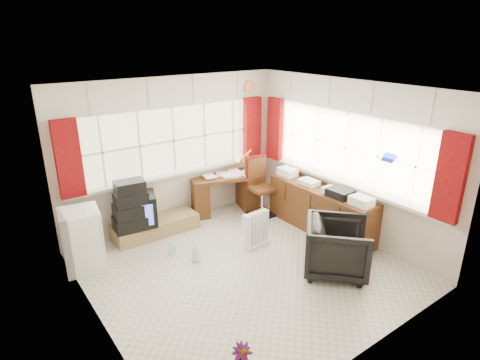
# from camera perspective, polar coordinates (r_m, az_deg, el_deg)

# --- Properties ---
(ground) EXTENTS (4.00, 4.00, 0.00)m
(ground) POSITION_cam_1_polar(r_m,az_deg,el_deg) (5.82, 0.61, -12.45)
(ground) COLOR beige
(ground) RESTS_ON ground
(room_walls) EXTENTS (4.00, 4.00, 4.00)m
(room_walls) POSITION_cam_1_polar(r_m,az_deg,el_deg) (5.16, 0.67, 1.69)
(room_walls) COLOR beige
(room_walls) RESTS_ON ground
(window_back) EXTENTS (3.70, 0.12, 3.60)m
(window_back) POSITION_cam_1_polar(r_m,az_deg,el_deg) (6.91, -9.04, 1.46)
(window_back) COLOR #F5EBC2
(window_back) RESTS_ON room_walls
(window_right) EXTENTS (0.12, 3.70, 3.60)m
(window_right) POSITION_cam_1_polar(r_m,az_deg,el_deg) (6.63, 14.22, 0.26)
(window_right) COLOR #F5EBC2
(window_right) RESTS_ON room_walls
(curtains) EXTENTS (3.83, 3.83, 1.15)m
(curtains) POSITION_cam_1_polar(r_m,az_deg,el_deg) (6.42, 2.34, 4.99)
(curtains) COLOR maroon
(curtains) RESTS_ON room_walls
(overhead_cabinets) EXTENTS (3.98, 3.98, 0.48)m
(overhead_cabinets) POSITION_cam_1_polar(r_m,az_deg,el_deg) (6.33, 2.53, 12.13)
(overhead_cabinets) COLOR silver
(overhead_cabinets) RESTS_ON room_walls
(desk) EXTENTS (1.35, 0.93, 0.75)m
(desk) POSITION_cam_1_polar(r_m,az_deg,el_deg) (7.40, -2.34, -1.58)
(desk) COLOR #4D2A12
(desk) RESTS_ON ground
(desk_lamp) EXTENTS (0.16, 0.14, 0.44)m
(desk_lamp) POSITION_cam_1_polar(r_m,az_deg,el_deg) (7.32, 1.15, 3.30)
(desk_lamp) COLOR yellow
(desk_lamp) RESTS_ON desk
(task_chair) EXTENTS (0.45, 0.48, 1.07)m
(task_chair) POSITION_cam_1_polar(r_m,az_deg,el_deg) (7.25, 2.65, -0.56)
(task_chair) COLOR black
(task_chair) RESTS_ON ground
(office_chair) EXTENTS (1.18, 1.18, 0.77)m
(office_chair) POSITION_cam_1_polar(r_m,az_deg,el_deg) (5.71, 13.63, -9.29)
(office_chair) COLOR black
(office_chair) RESTS_ON ground
(radiator) EXTENTS (0.41, 0.19, 0.59)m
(radiator) POSITION_cam_1_polar(r_m,az_deg,el_deg) (6.23, 2.44, -7.51)
(radiator) COLOR white
(radiator) RESTS_ON ground
(credenza) EXTENTS (0.50, 2.00, 0.85)m
(credenza) POSITION_cam_1_polar(r_m,az_deg,el_deg) (6.80, 11.37, -4.02)
(credenza) COLOR #4D2A12
(credenza) RESTS_ON ground
(file_tray) EXTENTS (0.30, 0.38, 0.12)m
(file_tray) POSITION_cam_1_polar(r_m,az_deg,el_deg) (6.38, 14.04, -1.82)
(file_tray) COLOR black
(file_tray) RESTS_ON credenza
(tv_bench) EXTENTS (1.40, 0.50, 0.25)m
(tv_bench) POSITION_cam_1_polar(r_m,az_deg,el_deg) (6.83, -11.90, -6.46)
(tv_bench) COLOR #95774A
(tv_bench) RESTS_ON ground
(crt_tv) EXTENTS (0.68, 0.65, 0.50)m
(crt_tv) POSITION_cam_1_polar(r_m,az_deg,el_deg) (6.58, -14.28, -4.11)
(crt_tv) COLOR black
(crt_tv) RESTS_ON tv_bench
(hifi_stack) EXTENTS (0.62, 0.43, 0.79)m
(hifi_stack) POSITION_cam_1_polar(r_m,az_deg,el_deg) (6.41, -15.15, -3.77)
(hifi_stack) COLOR black
(hifi_stack) RESTS_ON tv_bench
(mini_fridge) EXTENTS (0.60, 0.60, 0.88)m
(mini_fridge) POSITION_cam_1_polar(r_m,az_deg,el_deg) (6.03, -21.52, -7.91)
(mini_fridge) COLOR white
(mini_fridge) RESTS_ON ground
(spray_bottle_a) EXTENTS (0.13, 0.13, 0.31)m
(spray_bottle_a) POSITION_cam_1_polar(r_m,az_deg,el_deg) (5.94, -6.37, -10.06)
(spray_bottle_a) COLOR silver
(spray_bottle_a) RESTS_ON ground
(spray_bottle_b) EXTENTS (0.12, 0.12, 0.21)m
(spray_bottle_b) POSITION_cam_1_polar(r_m,az_deg,el_deg) (6.20, -9.62, -9.43)
(spray_bottle_b) COLOR #94DDD8
(spray_bottle_b) RESTS_ON ground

